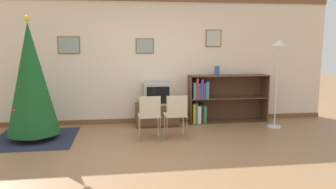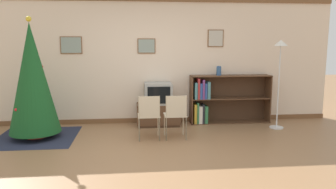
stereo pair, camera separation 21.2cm
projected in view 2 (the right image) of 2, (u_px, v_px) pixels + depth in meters
ground_plane at (155, 158)px, 4.99m from camera, size 24.00×24.00×0.00m
wall_back at (148, 61)px, 7.09m from camera, size 8.15×0.11×2.70m
area_rug at (36, 137)px, 6.09m from camera, size 1.45×1.48×0.01m
christmas_tree at (32, 79)px, 5.92m from camera, size 0.92×0.92×2.20m
tv_console at (158, 114)px, 6.97m from camera, size 0.90×0.51×0.46m
television at (158, 93)px, 6.90m from camera, size 0.57×0.50×0.45m
folding_chair_left at (149, 114)px, 5.88m from camera, size 0.40×0.40×0.82m
folding_chair_right at (176, 114)px, 5.93m from camera, size 0.40×0.40×0.82m
bookshelf at (217, 100)px, 7.15m from camera, size 1.75×0.36×1.05m
vase at (219, 71)px, 7.07m from camera, size 0.10×0.10×0.20m
standing_lamp at (280, 61)px, 6.55m from camera, size 0.28×0.28×1.80m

